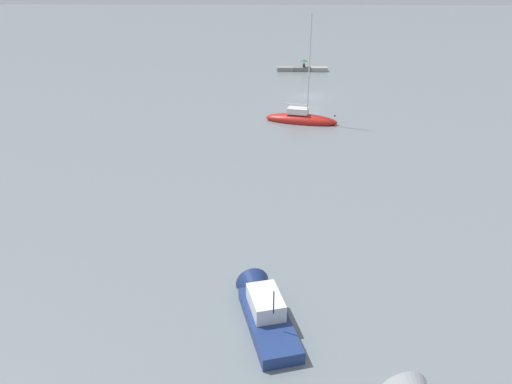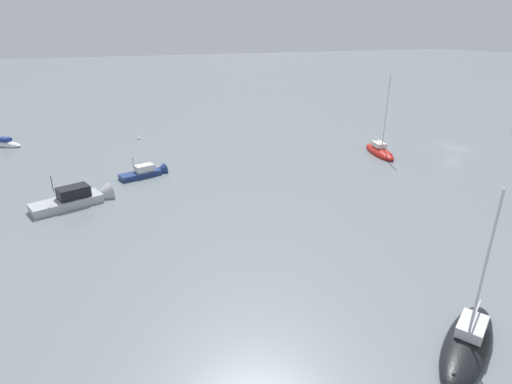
{
  "view_description": "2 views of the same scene",
  "coord_description": "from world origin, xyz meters",
  "px_view_note": "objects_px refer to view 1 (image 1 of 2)",
  "views": [
    {
      "loc": [
        5.0,
        62.87,
        14.49
      ],
      "look_at": [
        5.96,
        37.08,
        2.59
      ],
      "focal_mm": 32.38,
      "sensor_mm": 36.0,
      "label": 1
    },
    {
      "loc": [
        -44.03,
        51.31,
        17.01
      ],
      "look_at": [
        -7.37,
        36.06,
        1.02
      ],
      "focal_mm": 28.57,
      "sensor_mm": 36.0,
      "label": 2
    }
  ],
  "objects_px": {
    "umbrella_open_green": "(304,61)",
    "sailboat_red_far": "(301,119)",
    "motorboat_navy_mid": "(264,309)",
    "person_seated_brown_left": "(304,66)"
  },
  "relations": [
    {
      "from": "umbrella_open_green",
      "to": "sailboat_red_far",
      "type": "height_order",
      "value": "sailboat_red_far"
    },
    {
      "from": "umbrella_open_green",
      "to": "motorboat_navy_mid",
      "type": "relative_size",
      "value": 0.23
    },
    {
      "from": "person_seated_brown_left",
      "to": "motorboat_navy_mid",
      "type": "distance_m",
      "value": 64.75
    },
    {
      "from": "person_seated_brown_left",
      "to": "motorboat_navy_mid",
      "type": "bearing_deg",
      "value": 88.03
    },
    {
      "from": "person_seated_brown_left",
      "to": "umbrella_open_green",
      "type": "relative_size",
      "value": 0.53
    },
    {
      "from": "sailboat_red_far",
      "to": "motorboat_navy_mid",
      "type": "bearing_deg",
      "value": 8.2
    },
    {
      "from": "person_seated_brown_left",
      "to": "sailboat_red_far",
      "type": "distance_m",
      "value": 31.89
    },
    {
      "from": "sailboat_red_far",
      "to": "motorboat_navy_mid",
      "type": "xyz_separation_m",
      "value": [
        3.43,
        32.69,
        -0.06
      ]
    },
    {
      "from": "person_seated_brown_left",
      "to": "umbrella_open_green",
      "type": "bearing_deg",
      "value": 98.74
    },
    {
      "from": "person_seated_brown_left",
      "to": "sailboat_red_far",
      "type": "relative_size",
      "value": 0.06
    }
  ]
}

